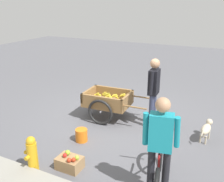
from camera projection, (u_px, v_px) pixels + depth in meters
ground_plane at (115, 120)px, 6.45m from camera, size 24.00×24.00×0.00m
fruit_cart at (108, 101)px, 6.46m from camera, size 1.69×0.97×0.70m
vendor_person at (154, 87)px, 5.85m from camera, size 0.22×0.57×1.63m
bicycle at (159, 169)px, 4.02m from camera, size 0.53×1.63×0.85m
cyclist_person at (160, 140)px, 3.68m from camera, size 0.51×0.27×1.59m
dog at (206, 129)px, 5.45m from camera, size 0.23×0.67×0.40m
fire_hydrant at (32, 154)px, 4.43m from camera, size 0.25×0.25×0.67m
plastic_bucket at (81, 135)px, 5.45m from camera, size 0.26×0.26×0.27m
mixed_fruit_crate at (70, 163)px, 4.56m from camera, size 0.44×0.32×0.31m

